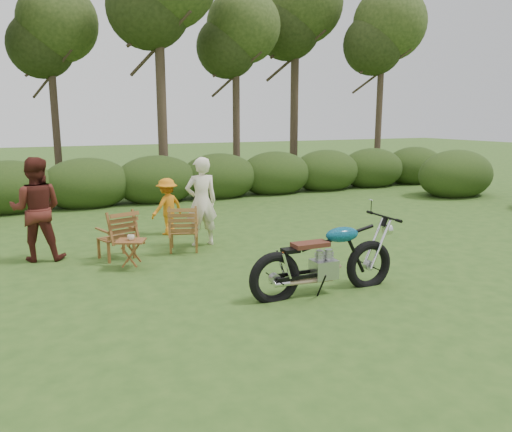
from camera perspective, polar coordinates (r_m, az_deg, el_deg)
name	(u,v)px	position (r m, az deg, el deg)	size (l,w,h in m)	color
ground	(315,297)	(7.23, 6.74, -9.23)	(80.00, 80.00, 0.00)	#2C4C19
tree_line	(163,73)	(16.05, -10.61, 15.74)	(22.52, 11.62, 8.14)	#35281D
motorcycle	(323,292)	(7.44, 7.67, -8.63)	(2.21, 0.84, 1.26)	#0D7FA9
lawn_chair_right	(184,250)	(9.68, -8.19, -3.91)	(0.61, 0.61, 0.88)	brown
lawn_chair_left	(117,258)	(9.42, -15.61, -4.67)	(0.61, 0.61, 0.89)	brown
side_table	(131,254)	(8.66, -14.06, -4.28)	(0.48, 0.40, 0.49)	brown
cup	(131,237)	(8.59, -14.11, -2.39)	(0.12, 0.12, 0.09)	beige
adult_a	(202,245)	(10.04, -6.16, -3.31)	(0.64, 0.42, 1.76)	#F8EBCD
adult_b	(41,260)	(9.79, -23.38, -4.59)	(0.89, 0.70, 1.84)	#4E1C16
child	(168,234)	(11.06, -10.00, -2.04)	(0.79, 0.46, 1.23)	orange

